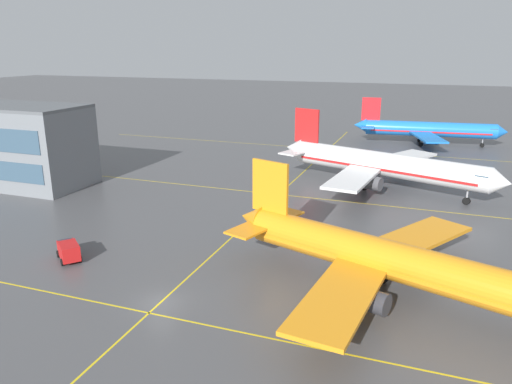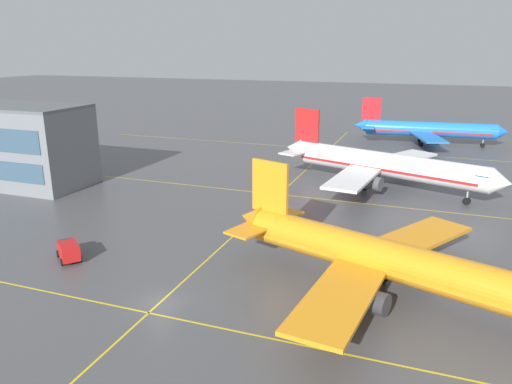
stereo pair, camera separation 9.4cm
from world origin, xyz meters
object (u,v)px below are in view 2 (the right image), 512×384
Objects in this scene: airliner_front_gate at (388,260)px; airliner_second_row at (382,164)px; airliner_third_row at (428,129)px; service_truck_red_van at (68,250)px.

airliner_front_gate is 0.92× the size of airliner_second_row.
airliner_second_row is at bearing 97.00° from airliner_front_gate.
airliner_second_row reaches higher than airliner_third_row.
airliner_front_gate is 81.31m from airliner_third_row.
airliner_third_row is 92.20m from service_truck_red_van.
service_truck_red_van is at bearing -113.08° from airliner_third_row.
airliner_second_row is 43.58m from airliner_third_row.
airliner_front_gate is 8.23× the size of service_truck_red_van.
airliner_second_row is at bearing 54.41° from service_truck_red_van.
airliner_second_row is 8.90× the size of service_truck_red_van.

